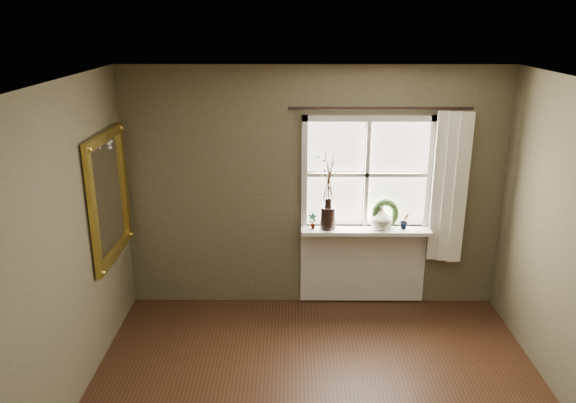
# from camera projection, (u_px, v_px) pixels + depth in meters

# --- Properties ---
(ceiling) EXTENTS (4.50, 4.50, 0.00)m
(ceiling) POSITION_uv_depth(u_px,v_px,m) (331.00, 95.00, 3.38)
(ceiling) COLOR silver
(ceiling) RESTS_ON ground
(wall_back) EXTENTS (4.00, 0.10, 2.60)m
(wall_back) POSITION_uv_depth(u_px,v_px,m) (313.00, 189.00, 5.97)
(wall_back) COLOR brown
(wall_back) RESTS_ON ground
(wall_left) EXTENTS (0.10, 4.50, 2.60)m
(wall_left) POSITION_uv_depth(u_px,v_px,m) (24.00, 288.00, 3.80)
(wall_left) COLOR brown
(wall_left) RESTS_ON ground
(window_frame) EXTENTS (1.36, 0.06, 1.24)m
(window_frame) POSITION_uv_depth(u_px,v_px,m) (367.00, 175.00, 5.84)
(window_frame) COLOR silver
(window_frame) RESTS_ON wall_back
(window_sill) EXTENTS (1.36, 0.26, 0.04)m
(window_sill) POSITION_uv_depth(u_px,v_px,m) (366.00, 230.00, 5.92)
(window_sill) COLOR silver
(window_sill) RESTS_ON wall_back
(window_apron) EXTENTS (1.36, 0.04, 0.88)m
(window_apron) POSITION_uv_depth(u_px,v_px,m) (363.00, 264.00, 6.16)
(window_apron) COLOR silver
(window_apron) RESTS_ON ground
(dark_jug) EXTENTS (0.20, 0.20, 0.24)m
(dark_jug) POSITION_uv_depth(u_px,v_px,m) (328.00, 218.00, 5.88)
(dark_jug) COLOR black
(dark_jug) RESTS_ON window_sill
(cream_vase) EXTENTS (0.30, 0.30, 0.25)m
(cream_vase) POSITION_uv_depth(u_px,v_px,m) (381.00, 217.00, 5.88)
(cream_vase) COLOR beige
(cream_vase) RESTS_ON window_sill
(wreath) EXTENTS (0.34, 0.24, 0.32)m
(wreath) POSITION_uv_depth(u_px,v_px,m) (385.00, 217.00, 5.91)
(wreath) COLOR #2A471F
(wreath) RESTS_ON window_sill
(potted_plant_left) EXTENTS (0.09, 0.06, 0.17)m
(potted_plant_left) POSITION_uv_depth(u_px,v_px,m) (313.00, 221.00, 5.89)
(potted_plant_left) COLOR #2A471F
(potted_plant_left) RESTS_ON window_sill
(potted_plant_right) EXTENTS (0.11, 0.10, 0.17)m
(potted_plant_right) POSITION_uv_depth(u_px,v_px,m) (405.00, 221.00, 5.89)
(potted_plant_right) COLOR #2A471F
(potted_plant_right) RESTS_ON window_sill
(curtain) EXTENTS (0.36, 0.12, 1.59)m
(curtain) POSITION_uv_depth(u_px,v_px,m) (449.00, 188.00, 5.78)
(curtain) COLOR white
(curtain) RESTS_ON wall_back
(curtain_rod) EXTENTS (1.84, 0.03, 0.03)m
(curtain_rod) POSITION_uv_depth(u_px,v_px,m) (381.00, 108.00, 5.57)
(curtain_rod) COLOR black
(curtain_rod) RESTS_ON wall_back
(gilt_mirror) EXTENTS (0.10, 1.03, 1.23)m
(gilt_mirror) POSITION_uv_depth(u_px,v_px,m) (109.00, 196.00, 5.32)
(gilt_mirror) COLOR white
(gilt_mirror) RESTS_ON wall_left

